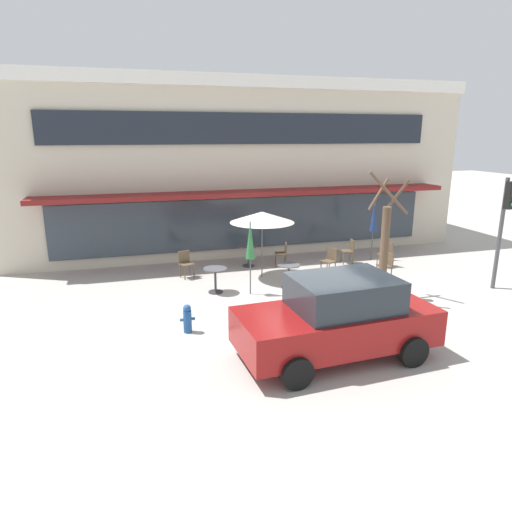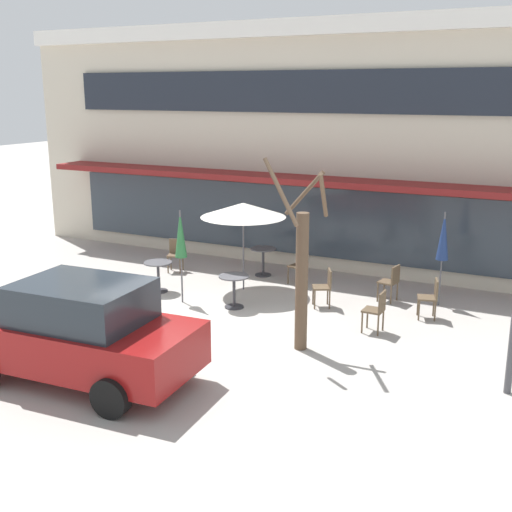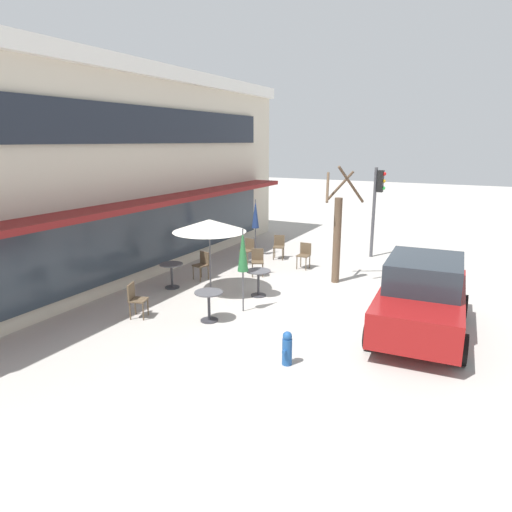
{
  "view_description": "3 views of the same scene",
  "coord_description": "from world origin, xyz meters",
  "px_view_note": "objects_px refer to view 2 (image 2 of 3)",
  "views": [
    {
      "loc": [
        -4.58,
        -10.52,
        4.62
      ],
      "look_at": [
        -0.68,
        2.8,
        0.91
      ],
      "focal_mm": 32.0,
      "sensor_mm": 36.0,
      "label": 1
    },
    {
      "loc": [
        6.82,
        -10.24,
        4.85
      ],
      "look_at": [
        0.18,
        3.15,
        0.98
      ],
      "focal_mm": 45.0,
      "sensor_mm": 36.0,
      "label": 2
    },
    {
      "loc": [
        -10.99,
        -3.58,
        4.35
      ],
      "look_at": [
        0.78,
        2.48,
        1.0
      ],
      "focal_mm": 32.0,
      "sensor_mm": 36.0,
      "label": 3
    }
  ],
  "objects_px": {
    "parked_sedan": "(79,331)",
    "cafe_table_near_wall": "(158,272)",
    "street_tree": "(302,271)",
    "cafe_table_by_tree": "(263,257)",
    "cafe_chair_4": "(431,296)",
    "cafe_chair_1": "(377,308)",
    "cafe_chair_0": "(325,285)",
    "patio_umbrella_corner_open": "(243,210)",
    "cafe_chair_2": "(391,280)",
    "cafe_chair_5": "(300,265)",
    "cafe_table_streetside": "(234,286)",
    "cafe_chair_3": "(176,253)",
    "patio_umbrella_green_folded": "(181,235)",
    "fire_hydrant": "(44,301)",
    "patio_umbrella_cream_folded": "(443,237)"
  },
  "relations": [
    {
      "from": "patio_umbrella_corner_open",
      "to": "fire_hydrant",
      "type": "bearing_deg",
      "value": -128.87
    },
    {
      "from": "patio_umbrella_cream_folded",
      "to": "patio_umbrella_corner_open",
      "type": "height_order",
      "value": "same"
    },
    {
      "from": "cafe_table_by_tree",
      "to": "patio_umbrella_green_folded",
      "type": "height_order",
      "value": "patio_umbrella_green_folded"
    },
    {
      "from": "cafe_table_near_wall",
      "to": "cafe_chair_2",
      "type": "height_order",
      "value": "cafe_chair_2"
    },
    {
      "from": "cafe_table_by_tree",
      "to": "parked_sedan",
      "type": "relative_size",
      "value": 0.18
    },
    {
      "from": "cafe_chair_4",
      "to": "cafe_chair_3",
      "type": "bearing_deg",
      "value": 174.01
    },
    {
      "from": "cafe_table_streetside",
      "to": "cafe_chair_2",
      "type": "height_order",
      "value": "cafe_chair_2"
    },
    {
      "from": "cafe_table_streetside",
      "to": "street_tree",
      "type": "height_order",
      "value": "street_tree"
    },
    {
      "from": "cafe_table_streetside",
      "to": "cafe_table_by_tree",
      "type": "height_order",
      "value": "same"
    },
    {
      "from": "patio_umbrella_corner_open",
      "to": "cafe_chair_1",
      "type": "xyz_separation_m",
      "value": [
        3.82,
        -1.42,
        -1.5
      ]
    },
    {
      "from": "cafe_chair_0",
      "to": "cafe_chair_1",
      "type": "distance_m",
      "value": 1.86
    },
    {
      "from": "cafe_chair_1",
      "to": "cafe_chair_5",
      "type": "height_order",
      "value": "same"
    },
    {
      "from": "cafe_chair_5",
      "to": "patio_umbrella_corner_open",
      "type": "bearing_deg",
      "value": -136.97
    },
    {
      "from": "cafe_chair_3",
      "to": "cafe_chair_4",
      "type": "xyz_separation_m",
      "value": [
        7.08,
        -0.74,
        0.0
      ]
    },
    {
      "from": "patio_umbrella_corner_open",
      "to": "cafe_chair_2",
      "type": "distance_m",
      "value": 3.92
    },
    {
      "from": "cafe_chair_4",
      "to": "patio_umbrella_cream_folded",
      "type": "bearing_deg",
      "value": 89.89
    },
    {
      "from": "parked_sedan",
      "to": "street_tree",
      "type": "xyz_separation_m",
      "value": [
        2.86,
        2.94,
        0.68
      ]
    },
    {
      "from": "cafe_table_by_tree",
      "to": "street_tree",
      "type": "bearing_deg",
      "value": -56.15
    },
    {
      "from": "cafe_chair_1",
      "to": "cafe_chair_5",
      "type": "xyz_separation_m",
      "value": [
        -2.72,
        2.45,
        0.0
      ]
    },
    {
      "from": "cafe_table_near_wall",
      "to": "cafe_chair_5",
      "type": "relative_size",
      "value": 0.85
    },
    {
      "from": "cafe_table_by_tree",
      "to": "patio_umbrella_cream_folded",
      "type": "relative_size",
      "value": 0.35
    },
    {
      "from": "cafe_table_near_wall",
      "to": "cafe_table_streetside",
      "type": "height_order",
      "value": "same"
    },
    {
      "from": "cafe_table_by_tree",
      "to": "cafe_chair_2",
      "type": "distance_m",
      "value": 3.72
    },
    {
      "from": "cafe_table_streetside",
      "to": "patio_umbrella_corner_open",
      "type": "height_order",
      "value": "patio_umbrella_corner_open"
    },
    {
      "from": "cafe_table_streetside",
      "to": "street_tree",
      "type": "distance_m",
      "value": 2.97
    },
    {
      "from": "cafe_chair_4",
      "to": "parked_sedan",
      "type": "xyz_separation_m",
      "value": [
        -4.75,
        -5.77,
        0.35
      ]
    },
    {
      "from": "cafe_chair_5",
      "to": "street_tree",
      "type": "relative_size",
      "value": 0.24
    },
    {
      "from": "patio_umbrella_green_folded",
      "to": "cafe_chair_1",
      "type": "bearing_deg",
      "value": 1.38
    },
    {
      "from": "fire_hydrant",
      "to": "cafe_chair_4",
      "type": "bearing_deg",
      "value": 25.55
    },
    {
      "from": "cafe_table_near_wall",
      "to": "cafe_chair_4",
      "type": "distance_m",
      "value": 6.51
    },
    {
      "from": "parked_sedan",
      "to": "cafe_table_near_wall",
      "type": "bearing_deg",
      "value": 109.52
    },
    {
      "from": "cafe_table_by_tree",
      "to": "fire_hydrant",
      "type": "xyz_separation_m",
      "value": [
        -2.91,
        -5.07,
        -0.16
      ]
    },
    {
      "from": "cafe_table_near_wall",
      "to": "patio_umbrella_cream_folded",
      "type": "distance_m",
      "value": 6.84
    },
    {
      "from": "cafe_table_by_tree",
      "to": "cafe_chair_0",
      "type": "relative_size",
      "value": 0.85
    },
    {
      "from": "cafe_table_near_wall",
      "to": "cafe_table_by_tree",
      "type": "distance_m",
      "value": 2.97
    },
    {
      "from": "patio_umbrella_green_folded",
      "to": "cafe_chair_0",
      "type": "bearing_deg",
      "value": 20.58
    },
    {
      "from": "street_tree",
      "to": "fire_hydrant",
      "type": "bearing_deg",
      "value": -171.84
    },
    {
      "from": "cafe_chair_2",
      "to": "cafe_chair_5",
      "type": "distance_m",
      "value": 2.49
    },
    {
      "from": "cafe_table_streetside",
      "to": "patio_umbrella_green_folded",
      "type": "distance_m",
      "value": 1.71
    },
    {
      "from": "cafe_table_streetside",
      "to": "cafe_chair_4",
      "type": "bearing_deg",
      "value": 16.71
    },
    {
      "from": "patio_umbrella_corner_open",
      "to": "cafe_chair_1",
      "type": "height_order",
      "value": "patio_umbrella_corner_open"
    },
    {
      "from": "patio_umbrella_green_folded",
      "to": "patio_umbrella_cream_folded",
      "type": "distance_m",
      "value": 5.99
    },
    {
      "from": "patio_umbrella_green_folded",
      "to": "cafe_table_streetside",
      "type": "bearing_deg",
      "value": 8.96
    },
    {
      "from": "cafe_table_streetside",
      "to": "patio_umbrella_green_folded",
      "type": "height_order",
      "value": "patio_umbrella_green_folded"
    },
    {
      "from": "cafe_chair_0",
      "to": "patio_umbrella_corner_open",
      "type": "bearing_deg",
      "value": 170.97
    },
    {
      "from": "cafe_table_streetside",
      "to": "patio_umbrella_green_folded",
      "type": "bearing_deg",
      "value": -171.04
    },
    {
      "from": "patio_umbrella_green_folded",
      "to": "cafe_chair_4",
      "type": "distance_m",
      "value": 5.76
    },
    {
      "from": "cafe_chair_0",
      "to": "cafe_chair_3",
      "type": "height_order",
      "value": "same"
    },
    {
      "from": "cafe_chair_0",
      "to": "cafe_chair_1",
      "type": "height_order",
      "value": "same"
    },
    {
      "from": "cafe_chair_4",
      "to": "cafe_chair_1",
      "type": "bearing_deg",
      "value": -121.22
    }
  ]
}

